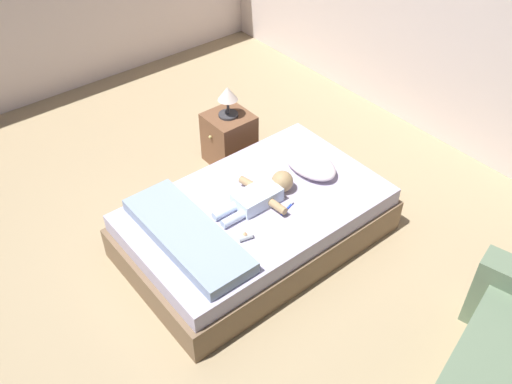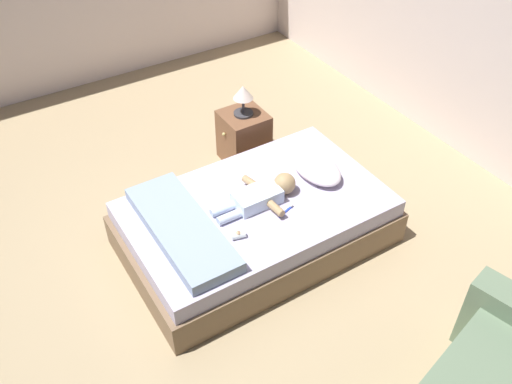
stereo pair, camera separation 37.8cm
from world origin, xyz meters
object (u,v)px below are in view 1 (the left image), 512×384
at_px(pillow, 310,163).
at_px(toothbrush, 288,208).
at_px(bed, 256,223).
at_px(nightstand, 229,139).
at_px(baby, 262,194).
at_px(baby_bottle, 245,236).
at_px(lamp, 228,97).

xyz_separation_m(pillow, toothbrush, (0.24, -0.44, -0.05)).
xyz_separation_m(bed, toothbrush, (0.20, 0.13, 0.22)).
distance_m(pillow, nightstand, 0.96).
bearing_deg(baby, nightstand, 156.68).
bearing_deg(pillow, toothbrush, -61.83).
bearing_deg(baby_bottle, bed, 129.71).
relative_size(toothbrush, baby_bottle, 1.42).
xyz_separation_m(baby, toothbrush, (0.19, 0.08, -0.05)).
distance_m(toothbrush, lamp, 1.24).
xyz_separation_m(nightstand, lamp, (0.00, 0.00, 0.43)).
bearing_deg(pillow, lamp, -173.54).
distance_m(baby, nightstand, 1.08).
height_order(lamp, baby_bottle, lamp).
height_order(bed, pillow, pillow).
distance_m(baby, lamp, 1.08).
relative_size(bed, pillow, 4.05).
height_order(baby, nightstand, baby).
bearing_deg(nightstand, baby, -23.32).
relative_size(pillow, nightstand, 1.00).
relative_size(baby, toothbrush, 4.51).
xyz_separation_m(nightstand, baby_bottle, (1.21, -0.77, 0.19)).
bearing_deg(lamp, toothbrush, -16.17).
bearing_deg(baby, baby_bottle, -56.03).
distance_m(toothbrush, baby_bottle, 0.43).
distance_m(nightstand, lamp, 0.43).
relative_size(pillow, lamp, 1.72).
height_order(bed, toothbrush, toothbrush).
distance_m(bed, toothbrush, 0.32).
bearing_deg(baby_bottle, toothbrush, 96.02).
height_order(toothbrush, baby_bottle, baby_bottle).
bearing_deg(lamp, baby, -23.32).
relative_size(baby, baby_bottle, 6.43).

